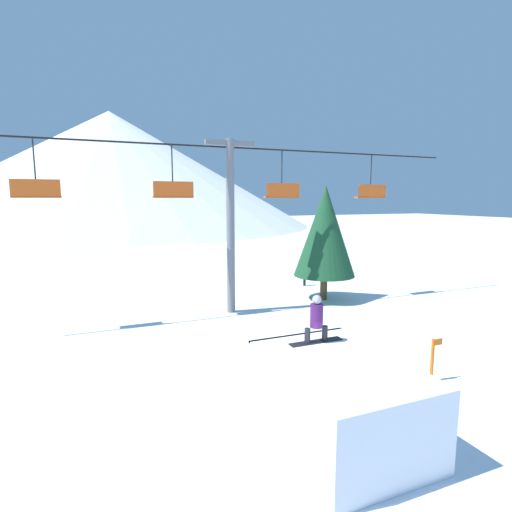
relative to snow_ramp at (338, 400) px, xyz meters
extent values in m
plane|color=white|center=(-0.94, -0.19, -0.94)|extent=(220.00, 220.00, 0.00)
cone|color=silver|center=(-0.94, 80.57, 10.55)|extent=(80.08, 80.08, 22.97)
cube|color=white|center=(0.00, 0.00, 0.00)|extent=(2.88, 4.16, 1.88)
cube|color=silver|center=(0.00, 2.03, 0.91)|extent=(2.88, 0.10, 0.06)
cube|color=black|center=(0.16, 1.30, 0.95)|extent=(1.50, 0.26, 0.03)
cylinder|color=black|center=(-0.10, 1.30, 1.16)|extent=(0.15, 0.15, 0.38)
cylinder|color=black|center=(0.42, 1.30, 1.16)|extent=(0.15, 0.15, 0.38)
cylinder|color=#471956|center=(0.16, 1.30, 1.66)|extent=(0.33, 0.33, 0.62)
sphere|color=#B2B2B7|center=(0.16, 1.30, 2.09)|extent=(0.24, 0.24, 0.24)
cylinder|color=slate|center=(1.08, 11.00, 3.27)|extent=(0.40, 0.40, 8.42)
cube|color=slate|center=(1.08, 11.00, 7.28)|extent=(2.40, 0.24, 0.24)
cylinder|color=black|center=(1.08, 11.00, 7.08)|extent=(25.81, 0.08, 0.08)
cylinder|color=#28282D|center=(-7.14, 11.00, 5.92)|extent=(0.06, 0.06, 2.33)
cube|color=#E05619|center=(-7.14, 11.00, 4.75)|extent=(1.80, 0.44, 0.08)
cube|color=#E05619|center=(-7.14, 10.82, 5.10)|extent=(1.80, 0.08, 0.70)
cylinder|color=#28282D|center=(-1.66, 11.00, 5.92)|extent=(0.06, 0.06, 2.33)
cube|color=#E05619|center=(-1.66, 11.00, 4.75)|extent=(1.80, 0.44, 0.08)
cube|color=#E05619|center=(-1.66, 10.82, 5.10)|extent=(1.80, 0.08, 0.70)
cylinder|color=#28282D|center=(3.83, 11.00, 5.92)|extent=(0.06, 0.06, 2.33)
cube|color=#E05619|center=(3.83, 11.00, 4.75)|extent=(1.80, 0.44, 0.08)
cube|color=#E05619|center=(3.83, 10.82, 5.10)|extent=(1.80, 0.08, 0.70)
cylinder|color=#28282D|center=(9.31, 11.00, 5.92)|extent=(0.06, 0.06, 2.33)
cube|color=#E05619|center=(9.31, 11.00, 4.75)|extent=(1.80, 0.44, 0.08)
cube|color=#E05619|center=(9.31, 10.82, 5.10)|extent=(1.80, 0.08, 0.70)
cylinder|color=#4C3823|center=(6.69, 11.39, -0.26)|extent=(0.39, 0.39, 1.37)
cone|color=#194728|center=(6.69, 11.39, 2.91)|extent=(3.37, 3.37, 4.96)
cylinder|color=orange|center=(4.37, 1.38, -0.26)|extent=(0.10, 0.10, 1.36)
cube|color=orange|center=(4.55, 1.38, 0.30)|extent=(0.36, 0.02, 0.20)
cylinder|color=black|center=(7.45, 14.93, -0.72)|extent=(0.17, 0.17, 0.45)
cylinder|color=#471956|center=(7.45, 14.93, -0.19)|extent=(0.24, 0.24, 0.60)
sphere|color=#232328|center=(7.45, 14.93, 0.20)|extent=(0.18, 0.18, 0.18)
camera|label=1|loc=(-5.12, -7.41, 4.69)|focal=28.00mm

